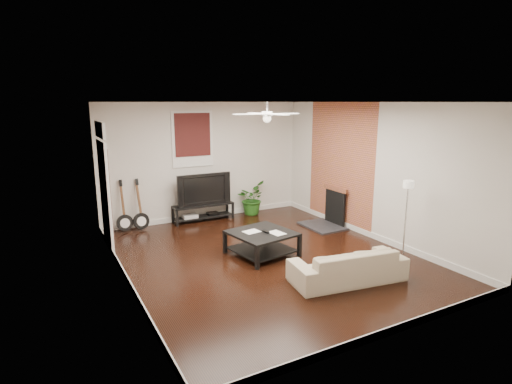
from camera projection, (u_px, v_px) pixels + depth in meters
room at (267, 183)px, 7.29m from camera, size 5.01×6.01×2.81m
brick_accent at (340, 165)px, 9.30m from camera, size 0.02×2.20×2.80m
fireplace at (328, 207)px, 9.37m from camera, size 0.80×1.10×0.92m
window_back at (193, 139)px, 9.58m from camera, size 1.00×0.06×1.30m
door_left at (105, 185)px, 7.81m from camera, size 0.08×1.00×2.50m
tv_stand at (203, 212)px, 9.86m from camera, size 1.46×0.39×0.41m
tv at (202, 188)px, 9.75m from camera, size 1.31×0.17×0.75m
coffee_table at (262, 243)px, 7.65m from camera, size 1.21×1.21×0.44m
sofa at (348, 265)px, 6.52m from camera, size 1.92×0.98×0.54m
floor_lamp at (405, 223)px, 7.13m from camera, size 0.28×0.28×1.50m
potted_plant at (251, 198)px, 10.39m from camera, size 0.96×0.98×0.83m
guitar_left at (124, 206)px, 8.90m from camera, size 0.37×0.27×1.16m
guitar_right at (140, 205)px, 9.04m from camera, size 0.39×0.31×1.16m
ceiling_fan at (267, 114)px, 7.03m from camera, size 1.24×1.24×0.32m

